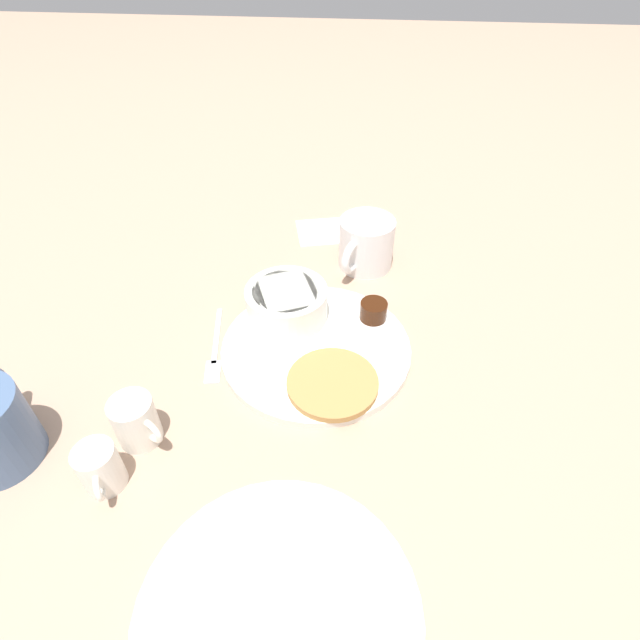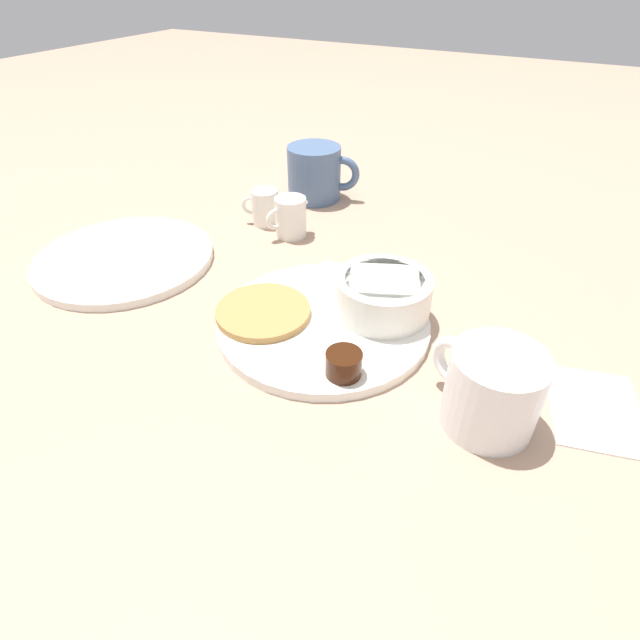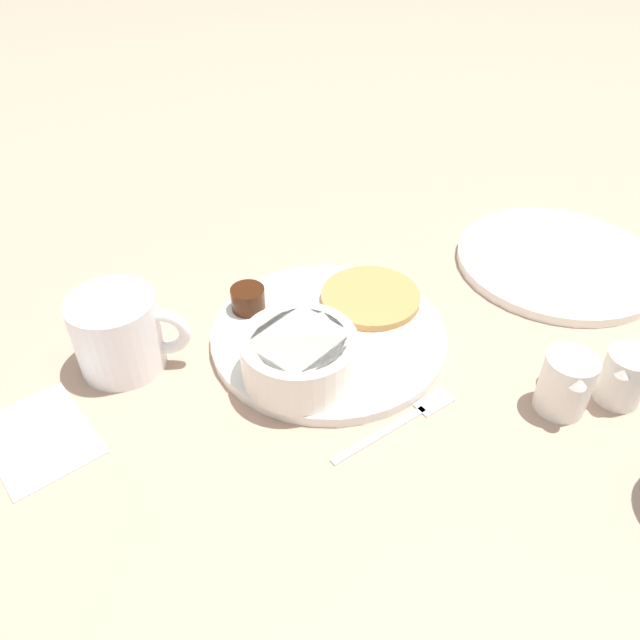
{
  "view_description": "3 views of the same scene",
  "coord_description": "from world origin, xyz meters",
  "views": [
    {
      "loc": [
        -0.05,
        0.47,
        0.49
      ],
      "look_at": [
        -0.0,
        -0.02,
        0.04
      ],
      "focal_mm": 28.0,
      "sensor_mm": 36.0,
      "label": 1
    },
    {
      "loc": [
        -0.43,
        -0.22,
        0.37
      ],
      "look_at": [
        -0.02,
        -0.0,
        0.02
      ],
      "focal_mm": 28.0,
      "sensor_mm": 36.0,
      "label": 2
    },
    {
      "loc": [
        0.46,
        -0.24,
        0.45
      ],
      "look_at": [
        -0.01,
        -0.01,
        0.03
      ],
      "focal_mm": 35.0,
      "sensor_mm": 36.0,
      "label": 3
    }
  ],
  "objects": [
    {
      "name": "butter_ramekin",
      "position": [
        0.05,
        -0.08,
        0.03
      ],
      "size": [
        0.04,
        0.04,
        0.04
      ],
      "color": "white",
      "rests_on": "plate"
    },
    {
      "name": "far_plate",
      "position": [
        -0.0,
        0.33,
        0.01
      ],
      "size": [
        0.25,
        0.25,
        0.01
      ],
      "color": "white",
      "rests_on": "ground_plane"
    },
    {
      "name": "creamer_pitcher_near",
      "position": [
        0.19,
        0.16,
        0.03
      ],
      "size": [
        0.07,
        0.05,
        0.06
      ],
      "color": "white",
      "rests_on": "ground_plane"
    },
    {
      "name": "plate",
      "position": [
        0.0,
        0.0,
        0.01
      ],
      "size": [
        0.26,
        0.26,
        0.01
      ],
      "color": "white",
      "rests_on": "ground_plane"
    },
    {
      "name": "ground_plane",
      "position": [
        0.0,
        0.0,
        0.0
      ],
      "size": [
        4.0,
        4.0,
        0.0
      ],
      "primitive_type": "plane",
      "color": "tan"
    },
    {
      "name": "napkin",
      "position": [
        0.01,
        -0.3,
        0.0
      ],
      "size": [
        0.13,
        0.11,
        0.0
      ],
      "color": "white",
      "rests_on": "ground_plane"
    },
    {
      "name": "fork",
      "position": [
        0.14,
        0.02,
        0.0
      ],
      "size": [
        0.04,
        0.14,
        0.0
      ],
      "color": "silver",
      "rests_on": "ground_plane"
    },
    {
      "name": "coffee_mug",
      "position": [
        -0.06,
        -0.21,
        0.04
      ],
      "size": [
        0.09,
        0.11,
        0.08
      ],
      "color": "white",
      "rests_on": "ground_plane"
    },
    {
      "name": "syrup_cup",
      "position": [
        -0.08,
        -0.06,
        0.03
      ],
      "size": [
        0.04,
        0.04,
        0.03
      ],
      "color": "#38190A",
      "rests_on": "plate"
    },
    {
      "name": "pancake_stack",
      "position": [
        -0.03,
        0.07,
        0.02
      ],
      "size": [
        0.11,
        0.11,
        0.01
      ],
      "color": "#B78447",
      "rests_on": "plate"
    },
    {
      "name": "bowl",
      "position": [
        0.05,
        -0.06,
        0.04
      ],
      "size": [
        0.12,
        0.12,
        0.05
      ],
      "color": "white",
      "rests_on": "plate"
    },
    {
      "name": "creamer_pitcher_far",
      "position": [
        0.2,
        0.22,
        0.03
      ],
      "size": [
        0.04,
        0.06,
        0.06
      ],
      "color": "white",
      "rests_on": "ground_plane"
    }
  ]
}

